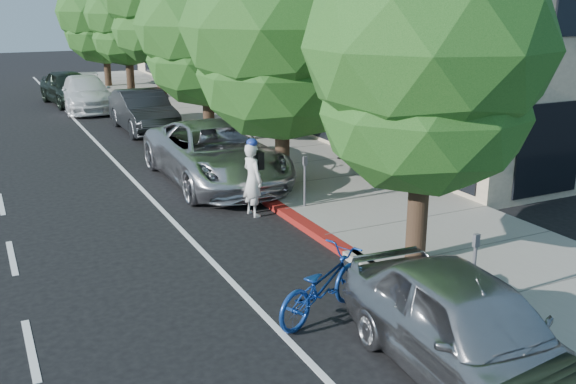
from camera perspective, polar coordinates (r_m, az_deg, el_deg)
ground at (r=14.05m, az=3.29°, el=-4.38°), size 120.00×120.00×0.00m
sidewalk at (r=21.87m, az=-1.75°, el=3.54°), size 4.60×56.00×0.15m
curb at (r=21.05m, az=-7.46°, el=2.88°), size 0.30×56.00×0.15m
curb_red_segment at (r=14.85m, az=1.40°, el=-2.87°), size 0.32×4.00×0.15m
storefront_building at (r=33.55m, az=2.58°, el=14.02°), size 10.00×36.00×7.00m
street_tree_0 at (r=11.99m, az=12.28°, el=12.02°), size 4.60×4.60×6.86m
street_tree_1 at (r=17.09m, az=-0.54°, el=14.22°), size 5.32×5.32×7.29m
street_tree_2 at (r=22.65m, az=-7.34°, el=14.32°), size 4.85×4.85×6.96m
street_tree_4 at (r=34.21m, az=-14.20°, el=14.98°), size 4.13×4.13×6.96m
street_tree_5 at (r=40.09m, az=-16.13°, el=15.04°), size 5.38×5.38×7.35m
cyclist at (r=15.46m, az=-3.16°, el=1.10°), size 0.52×0.71×1.79m
bicycle at (r=10.64m, az=3.07°, el=-8.27°), size 2.25×1.51×1.12m
silver_suv at (r=18.41m, az=-6.48°, el=3.43°), size 2.85×6.17×1.71m
dark_sedan at (r=26.29m, az=-12.76°, el=7.02°), size 1.77×4.98×1.64m
white_pickup at (r=32.36m, az=-17.53°, el=8.36°), size 2.45×5.54×1.58m
dark_suv_far at (r=34.37m, az=-18.88°, el=8.79°), size 2.63×5.22×1.70m
near_car_a at (r=9.19m, az=15.73°, el=-11.67°), size 2.13×4.65×1.55m
pedestrian at (r=20.65m, az=4.96°, el=5.34°), size 1.01×0.91×1.71m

